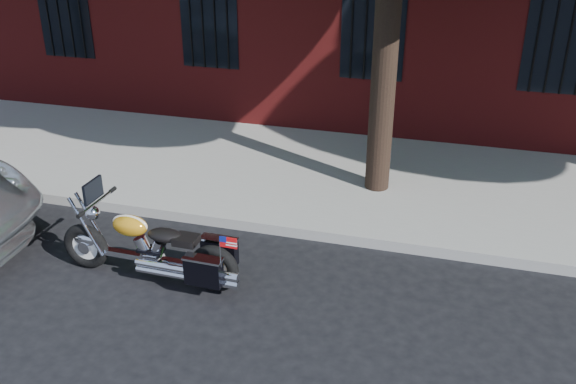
# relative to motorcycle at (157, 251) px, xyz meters

# --- Properties ---
(ground) EXTENTS (120.00, 120.00, 0.00)m
(ground) POSITION_rel_motorcycle_xyz_m (1.66, 0.13, -0.41)
(ground) COLOR black
(ground) RESTS_ON ground
(curb) EXTENTS (40.00, 0.16, 0.15)m
(curb) POSITION_rel_motorcycle_xyz_m (1.66, 1.51, -0.34)
(curb) COLOR gray
(curb) RESTS_ON ground
(sidewalk) EXTENTS (40.00, 3.60, 0.15)m
(sidewalk) POSITION_rel_motorcycle_xyz_m (1.66, 3.39, -0.34)
(sidewalk) COLOR gray
(sidewalk) RESTS_ON ground
(motorcycle) EXTENTS (2.40, 0.70, 1.21)m
(motorcycle) POSITION_rel_motorcycle_xyz_m (0.00, 0.00, 0.00)
(motorcycle) COLOR black
(motorcycle) RESTS_ON ground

